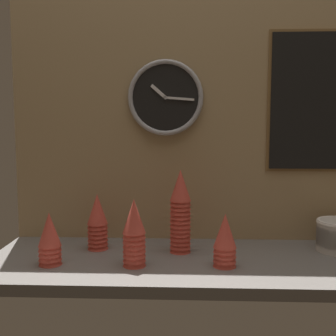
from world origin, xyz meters
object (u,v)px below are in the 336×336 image
object	(u,v)px
cup_stack_center_right	(225,240)
cup_stack_center	(180,211)
wall_clock	(166,98)
menu_board	(330,101)
cup_stack_left	(98,222)
cup_stack_far_left	(50,239)
cup_stack_center_left	(134,233)

from	to	relation	value
cup_stack_center_right	cup_stack_center	bearing A→B (deg)	135.27
wall_clock	menu_board	distance (cm)	66.56
cup_stack_left	wall_clock	distance (cm)	56.76
cup_stack_far_left	wall_clock	distance (cm)	71.43
menu_board	cup_stack_left	bearing A→B (deg)	-170.61
cup_stack_center_left	menu_board	bearing A→B (deg)	24.18
cup_stack_left	wall_clock	world-z (taller)	wall_clock
cup_stack_center_right	cup_stack_center	world-z (taller)	cup_stack_center
cup_stack_center_right	menu_board	bearing A→B (deg)	36.67
cup_stack_center_left	wall_clock	distance (cm)	58.73
cup_stack_center	menu_board	distance (cm)	75.42
cup_stack_center	menu_board	xyz separation A→B (cm)	(60.12, 17.91, 41.87)
cup_stack_center_left	cup_stack_center	xyz separation A→B (cm)	(15.66, 16.12, 4.14)
cup_stack_left	menu_board	size ratio (longest dim) A/B	0.38
cup_stack_center_left	menu_board	size ratio (longest dim) A/B	0.41
menu_board	cup_stack_center	bearing A→B (deg)	-163.41
cup_stack_center_left	cup_stack_far_left	world-z (taller)	cup_stack_center_left
cup_stack_center_right	menu_board	distance (cm)	73.82
cup_stack_far_left	cup_stack_center	world-z (taller)	cup_stack_center
cup_stack_center_right	cup_stack_far_left	bearing A→B (deg)	-179.33
cup_stack_center_left	menu_board	world-z (taller)	menu_board
cup_stack_center_right	wall_clock	bearing A→B (deg)	124.09
cup_stack_center_left	wall_clock	xyz separation A→B (cm)	(9.24, 33.14, 47.60)
wall_clock	menu_board	size ratio (longest dim) A/B	0.54
cup_stack_left	cup_stack_center	distance (cm)	32.78
cup_stack_center_left	cup_stack_left	xyz separation A→B (cm)	(-16.63, 18.73, -0.83)
cup_stack_center_left	cup_stack_left	world-z (taller)	cup_stack_center_left
cup_stack_center	menu_board	bearing A→B (deg)	16.59
cup_stack_far_left	cup_stack_center_right	distance (cm)	60.64
cup_stack_center	wall_clock	bearing A→B (deg)	110.66
cup_stack_center_left	cup_stack_far_left	xyz separation A→B (cm)	(-29.49, 0.07, -2.48)
cup_stack_center	cup_stack_left	bearing A→B (deg)	175.37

